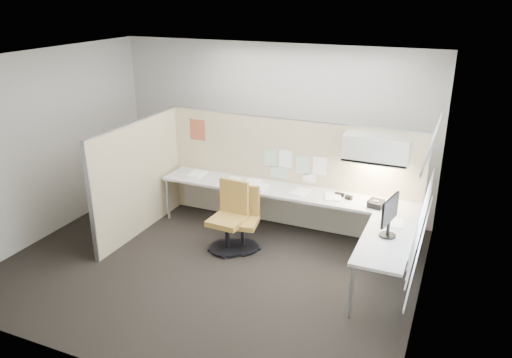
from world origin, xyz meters
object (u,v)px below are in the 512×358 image
at_px(desk, 302,204).
at_px(chair_left, 230,219).
at_px(monitor, 390,214).
at_px(chair_right, 244,221).
at_px(phone, 376,204).

relative_size(desk, chair_left, 3.95).
bearing_deg(monitor, desk, 71.36).
distance_m(chair_left, chair_right, 0.21).
height_order(desk, chair_right, chair_right).
relative_size(chair_right, monitor, 1.77).
height_order(desk, monitor, monitor).
distance_m(chair_left, phone, 2.09).
height_order(chair_right, monitor, monitor).
height_order(desk, phone, phone).
height_order(chair_left, monitor, monitor).
bearing_deg(monitor, chair_left, 97.32).
distance_m(monitor, phone, 0.92).
distance_m(desk, monitor, 1.64).
relative_size(chair_right, phone, 3.85).
bearing_deg(phone, monitor, -59.62).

